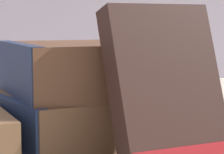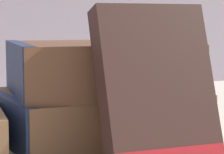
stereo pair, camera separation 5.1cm
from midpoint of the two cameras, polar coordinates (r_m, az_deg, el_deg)
The scene contains 6 objects.
ground_plane at distance 0.51m, azimuth 3.21°, elevation -7.48°, with size 3.00×3.00×0.00m, color beige.
book_flat_bottom at distance 0.56m, azimuth 0.06°, elevation -3.98°, with size 0.21×0.18×0.05m.
book_flat_top at distance 0.54m, azimuth 0.59°, elevation 0.98°, with size 0.18×0.17×0.05m.
book_leaning_front at distance 0.45m, azimuth 8.07°, elevation -1.39°, with size 0.10×0.07×0.13m.
pocket_watch at distance 0.54m, azimuth 5.44°, elevation 4.01°, with size 0.06×0.06×0.01m.
reading_glasses at distance 0.66m, azimuth -8.54°, elevation -4.36°, with size 0.10×0.05×0.00m.
Camera 2 is at (-0.19, -0.46, 0.12)m, focal length 85.00 mm.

